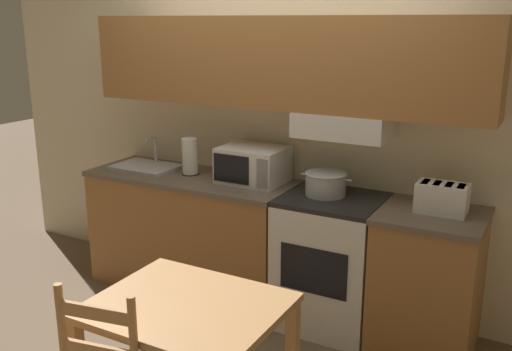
% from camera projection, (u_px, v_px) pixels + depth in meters
% --- Properties ---
extents(ground_plane, '(16.00, 16.00, 0.00)m').
position_uv_depth(ground_plane, '(284.00, 289.00, 4.37)').
color(ground_plane, brown).
extents(wall_back, '(5.22, 0.38, 2.55)m').
position_uv_depth(wall_back, '(285.00, 98.00, 3.92)').
color(wall_back, beige).
rests_on(wall_back, ground_plane).
extents(lower_counter_main, '(1.57, 0.61, 0.89)m').
position_uv_depth(lower_counter_main, '(193.00, 232.00, 4.29)').
color(lower_counter_main, '#A36B38').
rests_on(lower_counter_main, ground_plane).
extents(lower_counter_right_stub, '(0.62, 0.61, 0.89)m').
position_uv_depth(lower_counter_right_stub, '(427.00, 282.00, 3.49)').
color(lower_counter_right_stub, '#A36B38').
rests_on(lower_counter_right_stub, ground_plane).
extents(stove_range, '(0.63, 0.59, 0.89)m').
position_uv_depth(stove_range, '(331.00, 261.00, 3.78)').
color(stove_range, white).
rests_on(stove_range, ground_plane).
extents(cooking_pot, '(0.35, 0.27, 0.15)m').
position_uv_depth(cooking_pot, '(326.00, 183.00, 3.69)').
color(cooking_pot, '#B7BABF').
rests_on(cooking_pot, stove_range).
extents(microwave, '(0.44, 0.36, 0.25)m').
position_uv_depth(microwave, '(253.00, 164.00, 3.98)').
color(microwave, white).
rests_on(microwave, lower_counter_main).
extents(toaster, '(0.30, 0.18, 0.18)m').
position_uv_depth(toaster, '(442.00, 198.00, 3.35)').
color(toaster, white).
rests_on(toaster, lower_counter_right_stub).
extents(sink_basin, '(0.48, 0.35, 0.23)m').
position_uv_depth(sink_basin, '(145.00, 166.00, 4.37)').
color(sink_basin, '#B7BABF').
rests_on(sink_basin, lower_counter_main).
extents(paper_towel_roll, '(0.13, 0.13, 0.27)m').
position_uv_depth(paper_towel_roll, '(190.00, 157.00, 4.18)').
color(paper_towel_roll, black).
rests_on(paper_towel_roll, lower_counter_main).
extents(dining_table, '(0.86, 0.71, 0.74)m').
position_uv_depth(dining_table, '(188.00, 327.00, 2.65)').
color(dining_table, '#B27F4C').
rests_on(dining_table, ground_plane).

